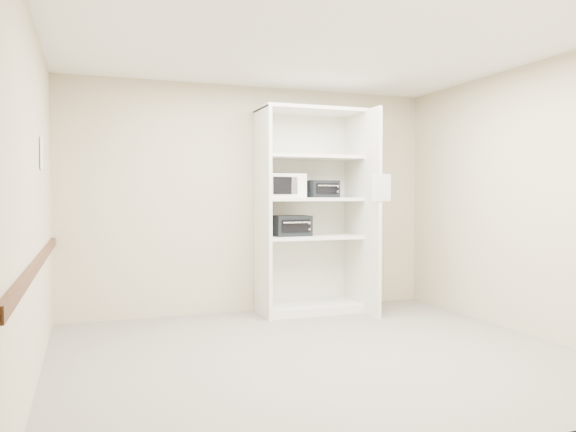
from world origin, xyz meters
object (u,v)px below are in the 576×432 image
object	(u,v)px
shelving_unit	(314,218)
toaster_oven_upper	(322,189)
microwave	(283,186)
toaster_oven_lower	(290,226)

from	to	relation	value
shelving_unit	toaster_oven_upper	world-z (taller)	shelving_unit
toaster_oven_upper	microwave	bearing A→B (deg)	163.55
toaster_oven_upper	toaster_oven_lower	size ratio (longest dim) A/B	0.82
shelving_unit	microwave	world-z (taller)	shelving_unit
shelving_unit	toaster_oven_upper	distance (m)	0.35
shelving_unit	toaster_oven_lower	size ratio (longest dim) A/B	5.62
toaster_oven_upper	toaster_oven_lower	world-z (taller)	toaster_oven_upper
toaster_oven_lower	microwave	bearing A→B (deg)	141.39
toaster_oven_upper	toaster_oven_lower	xyz separation A→B (m)	(-0.38, 0.04, -0.43)
microwave	toaster_oven_lower	xyz separation A→B (m)	(0.07, -0.05, -0.47)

